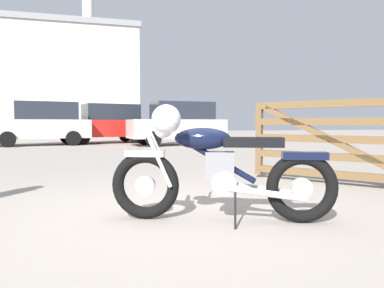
# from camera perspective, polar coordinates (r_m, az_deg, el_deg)

# --- Properties ---
(ground_plane) EXTENTS (80.00, 80.00, 0.00)m
(ground_plane) POSITION_cam_1_polar(r_m,az_deg,el_deg) (3.81, -1.92, -10.54)
(ground_plane) COLOR gray
(vintage_motorcycle) EXTENTS (1.96, 0.93, 1.07)m
(vintage_motorcycle) POSITION_cam_1_polar(r_m,az_deg,el_deg) (3.44, 3.69, -3.68)
(vintage_motorcycle) COLOR black
(vintage_motorcycle) RESTS_ON ground_plane
(timber_gate) EXTENTS (1.55, 2.17, 1.60)m
(timber_gate) POSITION_cam_1_polar(r_m,az_deg,el_deg) (5.80, 23.18, 0.95)
(timber_gate) COLOR brown
(timber_gate) RESTS_ON ground_plane
(white_estate_far) EXTENTS (3.99, 2.01, 1.78)m
(white_estate_far) POSITION_cam_1_polar(r_m,az_deg,el_deg) (15.55, -2.10, 3.21)
(white_estate_far) COLOR black
(white_estate_far) RESTS_ON ground_plane
(dark_sedan_left) EXTENTS (4.12, 2.31, 1.78)m
(dark_sedan_left) POSITION_cam_1_polar(r_m,az_deg,el_deg) (16.65, -21.92, 2.98)
(dark_sedan_left) COLOR black
(dark_sedan_left) RESTS_ON ground_plane
(blue_hatchback_right) EXTENTS (4.13, 2.35, 1.78)m
(blue_hatchback_right) POSITION_cam_1_polar(r_m,az_deg,el_deg) (17.71, -12.76, 3.12)
(blue_hatchback_right) COLOR black
(blue_hatchback_right) RESTS_ON ground_plane
(industrial_building) EXTENTS (17.90, 9.92, 20.94)m
(industrial_building) POSITION_cam_1_polar(r_m,az_deg,el_deg) (39.07, -21.83, 9.13)
(industrial_building) COLOR beige
(industrial_building) RESTS_ON ground_plane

